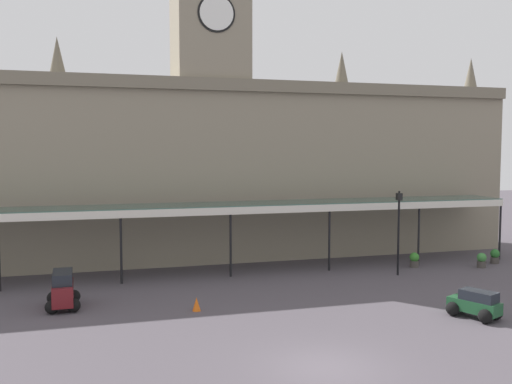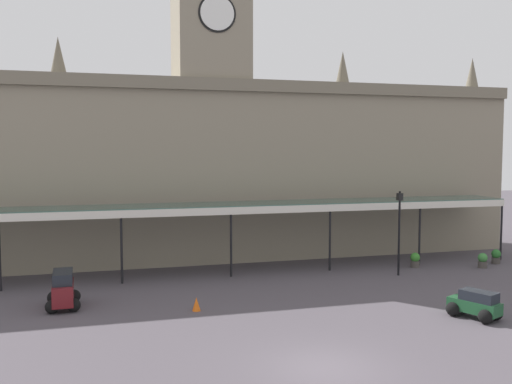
{
  "view_description": "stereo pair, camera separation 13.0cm",
  "coord_description": "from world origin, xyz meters",
  "views": [
    {
      "loc": [
        -7.5,
        -17.46,
        7.57
      ],
      "look_at": [
        0.0,
        8.99,
        5.49
      ],
      "focal_mm": 39.08,
      "sensor_mm": 36.0,
      "label": 1
    },
    {
      "loc": [
        -7.37,
        -17.49,
        7.57
      ],
      "look_at": [
        0.0,
        8.99,
        5.49
      ],
      "focal_mm": 39.08,
      "sensor_mm": 36.0,
      "label": 2
    }
  ],
  "objects": [
    {
      "name": "station_building",
      "position": [
        -0.0,
        20.72,
        6.78
      ],
      "size": [
        43.92,
        5.59,
        19.86
      ],
      "color": "gray",
      "rests_on": "ground"
    },
    {
      "name": "entrance_canopy",
      "position": [
        0.0,
        15.81,
        4.1
      ],
      "size": [
        38.28,
        3.26,
        4.25
      ],
      "color": "#38564C",
      "rests_on": "ground"
    },
    {
      "name": "car_maroon_van",
      "position": [
        -9.25,
        10.27,
        0.81
      ],
      "size": [
        1.64,
        2.43,
        1.77
      ],
      "color": "maroon",
      "rests_on": "ground"
    },
    {
      "name": "car_green_estate",
      "position": [
        8.74,
        3.55,
        0.56
      ],
      "size": [
        2.1,
        2.42,
        1.27
      ],
      "color": "#1E512D",
      "rests_on": "ground"
    },
    {
      "name": "traffic_cone",
      "position": [
        -3.18,
        8.05,
        0.32
      ],
      "size": [
        0.4,
        0.4,
        0.64
      ],
      "primitive_type": "cone",
      "color": "orange",
      "rests_on": "ground"
    },
    {
      "name": "planter_by_canopy",
      "position": [
        12.03,
        13.9,
        0.49
      ],
      "size": [
        0.6,
        0.6,
        0.96
      ],
      "color": "#47423D",
      "rests_on": "ground"
    },
    {
      "name": "planter_near_kerb",
      "position": [
        17.87,
        13.51,
        0.49
      ],
      "size": [
        0.6,
        0.6,
        0.96
      ],
      "color": "#47423D",
      "rests_on": "ground"
    },
    {
      "name": "victorian_lamppost",
      "position": [
        9.83,
        12.17,
        3.17
      ],
      "size": [
        0.3,
        0.3,
        5.12
      ],
      "color": "black",
      "rests_on": "ground"
    },
    {
      "name": "ground_plane",
      "position": [
        0.0,
        0.0,
        0.0
      ],
      "size": [
        140.0,
        140.0,
        0.0
      ],
      "primitive_type": "plane",
      "color": "#4D474E"
    },
    {
      "name": "planter_forecourt_centre",
      "position": [
        16.13,
        12.61,
        0.49
      ],
      "size": [
        0.6,
        0.6,
        0.96
      ],
      "color": "#47423D",
      "rests_on": "ground"
    }
  ]
}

